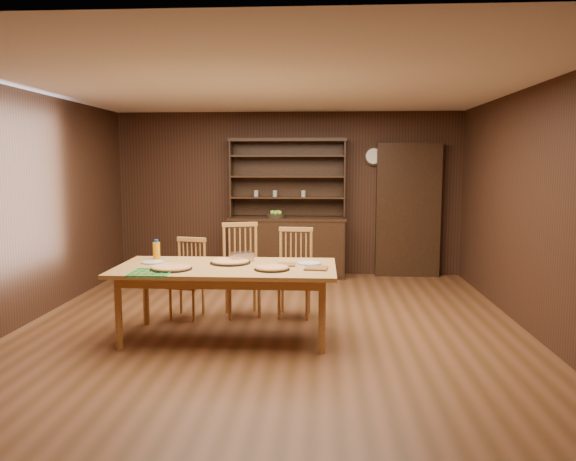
# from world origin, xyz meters

# --- Properties ---
(floor) EXTENTS (6.00, 6.00, 0.00)m
(floor) POSITION_xyz_m (0.00, 0.00, 0.00)
(floor) COLOR brown
(floor) RESTS_ON ground
(room_shell) EXTENTS (6.00, 6.00, 6.00)m
(room_shell) POSITION_xyz_m (0.00, 0.00, 1.58)
(room_shell) COLOR white
(room_shell) RESTS_ON floor
(china_hutch) EXTENTS (1.84, 0.52, 2.17)m
(china_hutch) POSITION_xyz_m (-0.00, 2.75, 0.60)
(china_hutch) COLOR black
(china_hutch) RESTS_ON floor
(doorway) EXTENTS (1.00, 0.18, 2.10)m
(doorway) POSITION_xyz_m (1.90, 2.90, 1.05)
(doorway) COLOR black
(doorway) RESTS_ON floor
(wall_clock) EXTENTS (0.30, 0.05, 0.30)m
(wall_clock) POSITION_xyz_m (1.35, 2.96, 1.90)
(wall_clock) COLOR black
(wall_clock) RESTS_ON room_shell
(dining_table) EXTENTS (2.22, 1.11, 0.75)m
(dining_table) POSITION_xyz_m (-0.43, -0.45, 0.68)
(dining_table) COLOR #C88E45
(dining_table) RESTS_ON floor
(chair_left) EXTENTS (0.44, 0.43, 0.92)m
(chair_left) POSITION_xyz_m (-1.00, 0.34, 0.49)
(chair_left) COLOR #C58243
(chair_left) RESTS_ON floor
(chair_center) EXTENTS (0.55, 0.53, 1.09)m
(chair_center) POSITION_xyz_m (-0.41, 0.48, 0.58)
(chair_center) COLOR #C58243
(chair_center) RESTS_ON floor
(chair_right) EXTENTS (0.45, 0.43, 1.04)m
(chair_right) POSITION_xyz_m (0.23, 0.48, 0.55)
(chair_right) COLOR #C58243
(chair_right) RESTS_ON floor
(pizza_left) EXTENTS (0.41, 0.41, 0.04)m
(pizza_left) POSITION_xyz_m (-0.94, -0.67, 0.77)
(pizza_left) COLOR black
(pizza_left) RESTS_ON dining_table
(pizza_right) EXTENTS (0.35, 0.35, 0.04)m
(pizza_right) POSITION_xyz_m (0.06, -0.62, 0.77)
(pizza_right) COLOR black
(pizza_right) RESTS_ON dining_table
(pizza_center) EXTENTS (0.42, 0.42, 0.04)m
(pizza_center) POSITION_xyz_m (-0.41, -0.29, 0.77)
(pizza_center) COLOR black
(pizza_center) RESTS_ON dining_table
(cooling_rack) EXTENTS (0.44, 0.44, 0.02)m
(cooling_rack) POSITION_xyz_m (-1.08, -0.86, 0.76)
(cooling_rack) COLOR #0CA243
(cooling_rack) RESTS_ON dining_table
(plate_left) EXTENTS (0.25, 0.25, 0.02)m
(plate_left) POSITION_xyz_m (-1.22, -0.32, 0.76)
(plate_left) COLOR silver
(plate_left) RESTS_ON dining_table
(plate_right) EXTENTS (0.25, 0.25, 0.02)m
(plate_right) POSITION_xyz_m (0.41, -0.28, 0.76)
(plate_right) COLOR silver
(plate_right) RESTS_ON dining_table
(foil_dish) EXTENTS (0.27, 0.24, 0.09)m
(foil_dish) POSITION_xyz_m (-0.31, -0.13, 0.79)
(foil_dish) COLOR silver
(foil_dish) RESTS_ON dining_table
(juice_bottle) EXTENTS (0.08, 0.08, 0.22)m
(juice_bottle) POSITION_xyz_m (-1.25, -0.08, 0.85)
(juice_bottle) COLOR orange
(juice_bottle) RESTS_ON dining_table
(pot_holder_a) EXTENTS (0.24, 0.24, 0.02)m
(pot_holder_a) POSITION_xyz_m (0.49, -0.56, 0.76)
(pot_holder_a) COLOR #AD1316
(pot_holder_a) RESTS_ON dining_table
(pot_holder_b) EXTENTS (0.20, 0.20, 0.01)m
(pot_holder_b) POSITION_xyz_m (0.18, -0.37, 0.76)
(pot_holder_b) COLOR #AD1316
(pot_holder_b) RESTS_ON dining_table
(fruit_bowl) EXTENTS (0.31, 0.31, 0.12)m
(fruit_bowl) POSITION_xyz_m (-0.18, 2.69, 0.98)
(fruit_bowl) COLOR black
(fruit_bowl) RESTS_ON china_hutch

